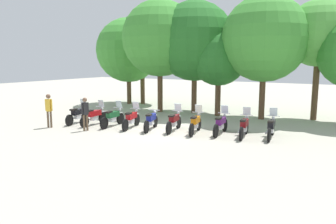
# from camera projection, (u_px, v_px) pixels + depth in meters

# --- Properties ---
(ground_plane) EXTENTS (80.00, 80.00, 0.00)m
(ground_plane) POSITION_uv_depth(u_px,v_px,m) (163.00, 130.00, 16.94)
(ground_plane) COLOR #ADA899
(motorcycle_0) EXTENTS (0.71, 2.16, 1.37)m
(motorcycle_0) POSITION_uv_depth(u_px,v_px,m) (78.00, 114.00, 18.77)
(motorcycle_0) COLOR black
(motorcycle_0) RESTS_ON ground_plane
(motorcycle_1) EXTENTS (0.62, 2.19, 1.37)m
(motorcycle_1) POSITION_uv_depth(u_px,v_px,m) (94.00, 116.00, 18.28)
(motorcycle_1) COLOR black
(motorcycle_1) RESTS_ON ground_plane
(motorcycle_2) EXTENTS (0.62, 2.19, 1.37)m
(motorcycle_2) POSITION_uv_depth(u_px,v_px,m) (113.00, 117.00, 17.88)
(motorcycle_2) COLOR black
(motorcycle_2) RESTS_ON ground_plane
(motorcycle_3) EXTENTS (0.75, 2.15, 1.37)m
(motorcycle_3) POSITION_uv_depth(u_px,v_px,m) (131.00, 119.00, 17.43)
(motorcycle_3) COLOR black
(motorcycle_3) RESTS_ON ground_plane
(motorcycle_4) EXTENTS (0.82, 2.13, 0.99)m
(motorcycle_4) POSITION_uv_depth(u_px,v_px,m) (151.00, 121.00, 16.97)
(motorcycle_4) COLOR black
(motorcycle_4) RESTS_ON ground_plane
(motorcycle_5) EXTENTS (0.67, 2.17, 1.37)m
(motorcycle_5) POSITION_uv_depth(u_px,v_px,m) (174.00, 121.00, 16.70)
(motorcycle_5) COLOR black
(motorcycle_5) RESTS_ON ground_plane
(motorcycle_6) EXTENTS (0.71, 2.16, 1.37)m
(motorcycle_6) POSITION_uv_depth(u_px,v_px,m) (196.00, 123.00, 16.21)
(motorcycle_6) COLOR black
(motorcycle_6) RESTS_ON ground_plane
(motorcycle_7) EXTENTS (0.62, 2.19, 1.37)m
(motorcycle_7) POSITION_uv_depth(u_px,v_px,m) (221.00, 124.00, 15.98)
(motorcycle_7) COLOR black
(motorcycle_7) RESTS_ON ground_plane
(motorcycle_8) EXTENTS (0.62, 2.18, 1.37)m
(motorcycle_8) POSITION_uv_depth(u_px,v_px,m) (244.00, 126.00, 15.44)
(motorcycle_8) COLOR black
(motorcycle_8) RESTS_ON ground_plane
(motorcycle_9) EXTENTS (0.62, 2.19, 1.37)m
(motorcycle_9) POSITION_uv_depth(u_px,v_px,m) (271.00, 127.00, 15.20)
(motorcycle_9) COLOR black
(motorcycle_9) RESTS_ON ground_plane
(person_0) EXTENTS (0.40, 0.32, 1.82)m
(person_0) POSITION_uv_depth(u_px,v_px,m) (49.00, 108.00, 17.50)
(person_0) COLOR brown
(person_0) RESTS_ON ground_plane
(person_1) EXTENTS (0.29, 0.40, 1.73)m
(person_1) POSITION_uv_depth(u_px,v_px,m) (85.00, 111.00, 16.68)
(person_1) COLOR brown
(person_1) RESTS_ON ground_plane
(tree_0) EXTENTS (5.22, 5.22, 7.03)m
(tree_0) POSITION_uv_depth(u_px,v_px,m) (128.00, 50.00, 26.68)
(tree_0) COLOR brown
(tree_0) RESTS_ON ground_plane
(tree_1) EXTENTS (4.79, 4.79, 7.37)m
(tree_1) POSITION_uv_depth(u_px,v_px,m) (142.00, 43.00, 26.57)
(tree_1) COLOR brown
(tree_1) RESTS_ON ground_plane
(tree_2) EXTENTS (5.23, 5.23, 7.70)m
(tree_2) POSITION_uv_depth(u_px,v_px,m) (160.00, 38.00, 22.37)
(tree_2) COLOR brown
(tree_2) RESTS_ON ground_plane
(tree_3) EXTENTS (5.35, 5.35, 7.54)m
(tree_3) POSITION_uv_depth(u_px,v_px,m) (195.00, 41.00, 21.94)
(tree_3) COLOR brown
(tree_3) RESTS_ON ground_plane
(tree_4) EXTENTS (3.60, 3.60, 5.57)m
(tree_4) POSITION_uv_depth(u_px,v_px,m) (219.00, 58.00, 20.94)
(tree_4) COLOR brown
(tree_4) RESTS_ON ground_plane
(tree_5) EXTENTS (5.17, 5.17, 7.46)m
(tree_5) POSITION_uv_depth(u_px,v_px,m) (265.00, 39.00, 19.48)
(tree_5) COLOR brown
(tree_5) RESTS_ON ground_plane
(tree_6) EXTENTS (3.93, 3.93, 7.14)m
(tree_6) POSITION_uv_depth(u_px,v_px,m) (319.00, 34.00, 19.18)
(tree_6) COLOR brown
(tree_6) RESTS_ON ground_plane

